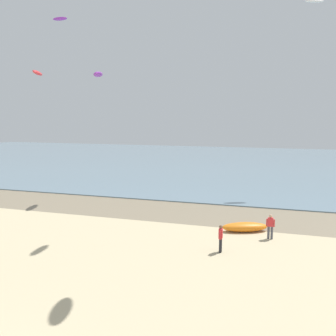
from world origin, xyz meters
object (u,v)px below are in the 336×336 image
(kite_aloft_2, at_px, (37,73))
(kite_aloft_5, at_px, (60,19))
(kite_aloft_6, at_px, (98,74))
(person_left_flank, at_px, (270,226))
(person_nearest_camera, at_px, (221,238))
(grounded_kite, at_px, (245,227))
(kite_aloft_0, at_px, (314,1))

(kite_aloft_2, height_order, kite_aloft_5, kite_aloft_5)
(kite_aloft_5, xyz_separation_m, kite_aloft_6, (11.62, -11.53, -8.81))
(person_left_flank, height_order, kite_aloft_5, kite_aloft_5)
(person_nearest_camera, relative_size, grounded_kite, 0.51)
(person_left_flank, relative_size, kite_aloft_2, 0.83)
(grounded_kite, distance_m, kite_aloft_6, 20.92)
(kite_aloft_2, relative_size, kite_aloft_6, 0.83)
(person_nearest_camera, xyz_separation_m, kite_aloft_2, (-17.50, 6.51, 11.15))
(person_left_flank, distance_m, kite_aloft_2, 23.30)
(kite_aloft_2, bearing_deg, kite_aloft_0, 105.15)
(person_nearest_camera, distance_m, kite_aloft_2, 21.75)
(person_left_flank, bearing_deg, kite_aloft_5, 145.34)
(kite_aloft_0, distance_m, kite_aloft_2, 29.63)
(grounded_kite, distance_m, kite_aloft_5, 39.02)
(person_nearest_camera, relative_size, kite_aloft_2, 0.83)
(kite_aloft_2, distance_m, kite_aloft_6, 6.30)
(grounded_kite, height_order, kite_aloft_5, kite_aloft_5)
(grounded_kite, bearing_deg, kite_aloft_5, 122.36)
(kite_aloft_0, xyz_separation_m, kite_aloft_6, (-20.05, -11.08, -8.16))
(person_left_flank, height_order, kite_aloft_0, kite_aloft_0)
(person_nearest_camera, relative_size, kite_aloft_6, 0.68)
(person_nearest_camera, xyz_separation_m, person_left_flank, (2.75, 3.60, 0.00))
(grounded_kite, distance_m, kite_aloft_2, 21.89)
(person_nearest_camera, xyz_separation_m, kite_aloft_6, (-14.56, 12.07, 11.50))
(person_nearest_camera, bearing_deg, person_left_flank, 52.64)
(grounded_kite, xyz_separation_m, kite_aloft_0, (4.59, 18.33, 20.24))
(person_left_flank, bearing_deg, person_nearest_camera, -127.36)
(kite_aloft_5, bearing_deg, person_nearest_camera, 140.20)
(person_left_flank, distance_m, kite_aloft_5, 40.62)
(kite_aloft_5, bearing_deg, kite_aloft_0, -178.57)
(kite_aloft_0, xyz_separation_m, kite_aloft_2, (-22.99, -16.65, -8.50))
(kite_aloft_5, bearing_deg, person_left_flank, 147.57)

